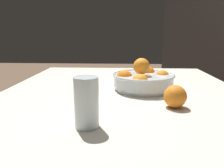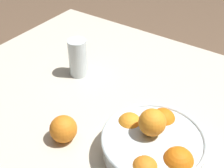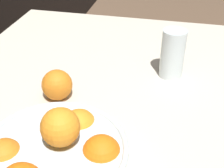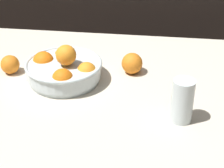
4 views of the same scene
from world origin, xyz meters
name	(u,v)px [view 2 (image 2 of 4)]	position (x,y,z in m)	size (l,w,h in m)	color
dining_table	(134,133)	(0.00, 0.00, 0.66)	(1.48, 1.10, 0.72)	beige
fruit_bowl	(153,144)	(-0.12, 0.10, 0.76)	(0.29, 0.29, 0.15)	silver
juice_glass	(78,60)	(0.31, -0.10, 0.78)	(0.07, 0.07, 0.15)	#F4A314
orange_loose_near_bowl	(63,129)	(0.13, 0.19, 0.76)	(0.08, 0.08, 0.08)	orange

